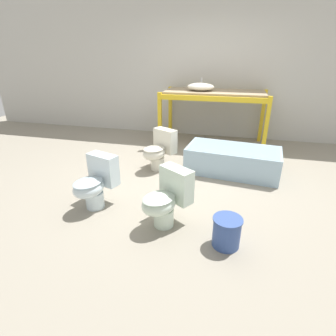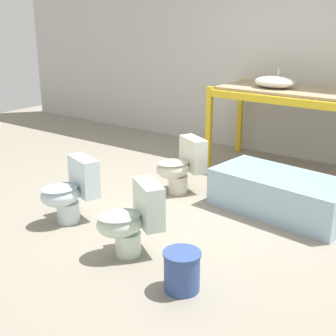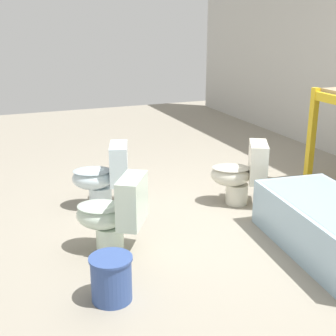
# 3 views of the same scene
# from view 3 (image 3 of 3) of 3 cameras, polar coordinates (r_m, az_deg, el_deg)

# --- Properties ---
(ground_plane) EXTENTS (12.00, 12.00, 0.00)m
(ground_plane) POSITION_cam_3_polar(r_m,az_deg,el_deg) (4.40, 10.12, -6.43)
(ground_plane) COLOR gray
(bathtub_main) EXTENTS (1.48, 0.85, 0.41)m
(bathtub_main) POSITION_cam_3_polar(r_m,az_deg,el_deg) (3.93, 19.39, -6.61)
(bathtub_main) COLOR #99B7CC
(bathtub_main) RESTS_ON ground_plane
(toilet_near) EXTENTS (0.56, 0.64, 0.63)m
(toilet_near) POSITION_cam_3_polar(r_m,az_deg,el_deg) (4.69, 8.96, -0.58)
(toilet_near) COLOR silver
(toilet_near) RESTS_ON ground_plane
(toilet_far) EXTENTS (0.59, 0.64, 0.63)m
(toilet_far) POSITION_cam_3_polar(r_m,az_deg,el_deg) (3.72, -6.64, -5.48)
(toilet_far) COLOR silver
(toilet_far) RESTS_ON ground_plane
(toilet_extra) EXTENTS (0.50, 0.62, 0.63)m
(toilet_extra) POSITION_cam_3_polar(r_m,az_deg,el_deg) (4.60, -7.85, -0.90)
(toilet_extra) COLOR silver
(toilet_extra) RESTS_ON ground_plane
(bucket_white) EXTENTS (0.29, 0.29, 0.31)m
(bucket_white) POSITION_cam_3_polar(r_m,az_deg,el_deg) (3.18, -6.92, -13.11)
(bucket_white) COLOR #334C8C
(bucket_white) RESTS_ON ground_plane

